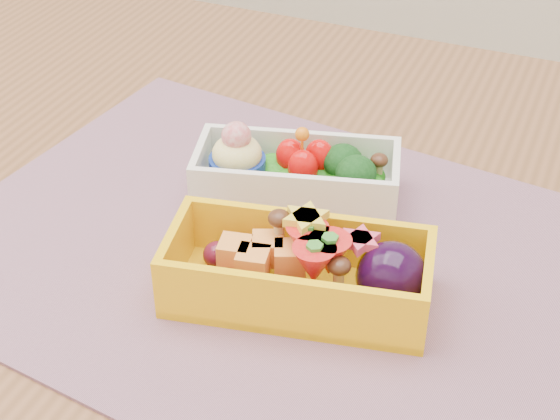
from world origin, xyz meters
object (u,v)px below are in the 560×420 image
at_px(placemat, 269,251).
at_px(bento_yellow, 304,271).
at_px(bento_white, 295,175).
at_px(table, 323,333).

relative_size(placemat, bento_yellow, 2.51).
bearing_deg(placemat, bento_white, 95.89).
bearing_deg(bento_white, bento_yellow, -80.40).
height_order(placemat, bento_white, bento_white).
height_order(table, placemat, placemat).
xyz_separation_m(placemat, bento_white, (-0.01, 0.07, 0.02)).
height_order(placemat, bento_yellow, bento_yellow).
xyz_separation_m(table, bento_white, (-0.04, 0.04, 0.12)).
xyz_separation_m(placemat, bento_yellow, (0.05, -0.04, 0.03)).
bearing_deg(placemat, bento_yellow, -42.97).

